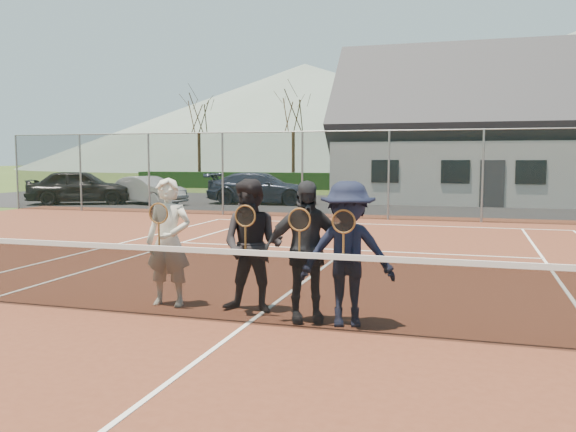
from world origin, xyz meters
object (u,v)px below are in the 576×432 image
Objects in this scene: car_a at (81,187)px; tennis_net at (247,284)px; clubhouse at (502,118)px; player_c at (305,251)px; player_a at (169,242)px; player_d at (348,254)px; player_b at (253,246)px; car_b at (148,190)px; car_c at (261,188)px.

tennis_net is (14.23, -16.62, -0.25)m from car_a.
clubhouse is 8.67× the size of player_c.
player_c is (14.88, -16.25, 0.14)m from car_a.
player_d is at bearing -6.94° from player_a.
clubhouse reaches higher than player_b.
car_b is 2.12× the size of player_a.
car_c is 0.32× the size of clubhouse.
player_c is at bearing 173.60° from player_d.
player_b and player_c have the same top height.
clubhouse is at bearing -92.83° from car_a.
car_b is 20.73m from player_c.
player_d is (12.46, -17.04, 0.29)m from car_b.
clubhouse is 24.06m from player_c.
car_b is at bearing 126.18° from player_d.
clubhouse reaches higher than car_a.
player_c is at bearing -7.08° from player_a.
tennis_net is at bearing -165.29° from car_c.
player_a is at bearing 179.37° from player_b.
player_c is at bearing -16.89° from player_b.
car_b is at bearing -101.14° from car_a.
player_b reaches higher than car_c.
player_c reaches higher than tennis_net.
player_a is 1.00× the size of player_d.
car_c is at bearing 110.80° from player_c.
car_a is 3.07m from car_b.
player_b is (14.08, -16.01, 0.14)m from car_a.
player_d reaches higher than tennis_net.
player_c is at bearing -162.37° from car_a.
car_a is at bearing 128.72° from player_a.
player_d is (15.44, -16.31, 0.14)m from car_a.
car_c is 2.75× the size of player_c.
car_a reaches higher than car_b.
player_c reaches higher than car_a.
player_a is 1.00× the size of player_b.
clubhouse is at bearing 81.92° from player_c.
tennis_net is (6.43, -19.01, -0.18)m from car_c.
car_a is 22.03m from player_c.
player_b is at bearing 167.34° from player_d.
car_a is 8.16m from car_c.
player_a is at bearing 172.92° from player_c.
car_b is 20.68m from tennis_net.
tennis_net is at bearing -165.59° from player_d.
player_a is at bearing -166.13° from car_a.
car_b is 0.33× the size of tennis_net.
player_a is (5.02, -18.38, 0.20)m from car_c.
clubhouse is 23.95m from player_b.
player_a is 1.00× the size of player_c.
player_b reaches higher than tennis_net.
player_a is at bearing 173.06° from player_d.
player_a and player_d have the same top height.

